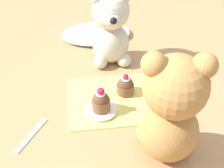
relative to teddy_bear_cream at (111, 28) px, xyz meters
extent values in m
plane|color=tan|center=(-0.02, -0.19, -0.12)|extent=(4.00, 4.00, 0.00)
cube|color=#E0D166|center=(-0.02, -0.19, -0.11)|extent=(0.24, 0.21, 0.01)
ellipsoid|color=white|center=(-0.03, 0.16, -0.10)|extent=(0.24, 0.17, 0.02)
ellipsoid|color=beige|center=(0.00, 0.00, -0.05)|extent=(0.11, 0.10, 0.13)
sphere|color=beige|center=(0.00, 0.00, 0.05)|extent=(0.11, 0.11, 0.11)
ellipsoid|color=beige|center=(0.00, -0.04, 0.05)|extent=(0.05, 0.05, 0.04)
sphere|color=black|center=(0.00, -0.06, 0.05)|extent=(0.02, 0.02, 0.02)
sphere|color=beige|center=(-0.04, -0.03, -0.10)|extent=(0.04, 0.04, 0.04)
sphere|color=beige|center=(0.04, -0.03, -0.10)|extent=(0.04, 0.04, 0.04)
ellipsoid|color=#B78447|center=(0.08, -0.38, -0.04)|extent=(0.14, 0.13, 0.15)
sphere|color=#B78447|center=(0.08, -0.38, 0.08)|extent=(0.13, 0.13, 0.13)
ellipsoid|color=#B78447|center=(0.08, -0.33, 0.07)|extent=(0.07, 0.06, 0.05)
sphere|color=black|center=(0.09, -0.31, 0.08)|extent=(0.02, 0.02, 0.02)
sphere|color=#B78447|center=(0.12, -0.39, 0.13)|extent=(0.05, 0.05, 0.05)
sphere|color=#B78447|center=(0.03, -0.37, 0.13)|extent=(0.05, 0.05, 0.05)
sphere|color=#B78447|center=(0.12, -0.35, -0.09)|extent=(0.05, 0.05, 0.05)
sphere|color=#B78447|center=(0.04, -0.34, -0.09)|extent=(0.05, 0.05, 0.05)
cylinder|color=brown|center=(0.02, -0.16, -0.10)|extent=(0.05, 0.05, 0.03)
sphere|color=brown|center=(0.02, -0.16, -0.08)|extent=(0.04, 0.04, 0.04)
cylinder|color=white|center=(0.02, -0.16, -0.06)|extent=(0.02, 0.02, 0.00)
sphere|color=#B71947|center=(0.02, -0.16, -0.06)|extent=(0.02, 0.02, 0.02)
cylinder|color=white|center=(-0.05, -0.23, -0.11)|extent=(0.08, 0.08, 0.01)
cylinder|color=brown|center=(-0.05, -0.23, -0.09)|extent=(0.05, 0.05, 0.03)
sphere|color=brown|center=(-0.05, -0.23, -0.07)|extent=(0.04, 0.04, 0.04)
cylinder|color=white|center=(-0.05, -0.23, -0.05)|extent=(0.02, 0.02, 0.00)
sphere|color=#B71947|center=(-0.05, -0.23, -0.05)|extent=(0.02, 0.02, 0.02)
cube|color=silver|center=(-0.23, -0.29, -0.11)|extent=(0.07, 0.11, 0.01)
camera|label=1|loc=(-0.10, -0.81, 0.45)|focal=50.00mm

